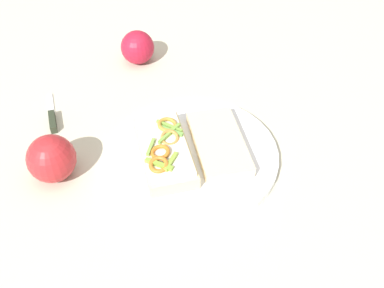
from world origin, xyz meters
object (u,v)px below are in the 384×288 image
(knife, at_px, (52,117))
(apple_1, at_px, (138,47))
(apple_0, at_px, (51,159))
(bread_slice_side, at_px, (219,143))
(plate, at_px, (192,155))
(sandwich, at_px, (164,150))

(knife, bearing_deg, apple_1, -54.25)
(apple_0, distance_m, knife, 0.15)
(bread_slice_side, bearing_deg, plate, 92.20)
(plate, bearing_deg, sandwich, -141.32)
(apple_1, height_order, knife, apple_1)
(sandwich, xyz_separation_m, bread_slice_side, (0.08, 0.06, -0.01))
(apple_0, height_order, knife, apple_0)
(sandwich, height_order, bread_slice_side, sandwich)
(apple_0, height_order, apple_1, apple_0)
(knife, bearing_deg, apple_0, 178.03)
(plate, relative_size, knife, 3.03)
(plate, bearing_deg, apple_0, -146.36)
(bread_slice_side, xyz_separation_m, apple_0, (-0.23, -0.16, 0.02))
(plate, bearing_deg, knife, -176.81)
(sandwich, xyz_separation_m, knife, (-0.25, 0.01, -0.03))
(sandwich, height_order, apple_0, apple_0)
(plate, xyz_separation_m, bread_slice_side, (0.04, 0.03, 0.02))
(apple_1, bearing_deg, plate, -44.36)
(bread_slice_side, bearing_deg, sandwich, 92.46)
(knife, bearing_deg, sandwich, -134.09)
(apple_0, bearing_deg, plate, 33.64)
(sandwich, xyz_separation_m, apple_1, (-0.19, 0.26, 0.00))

